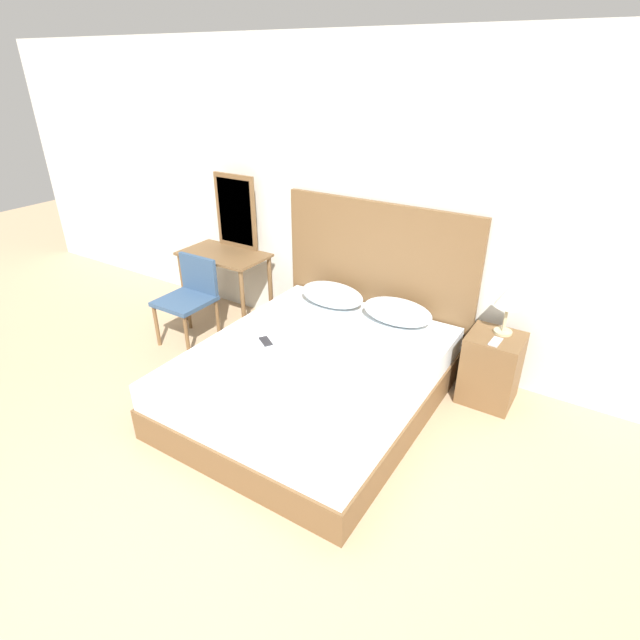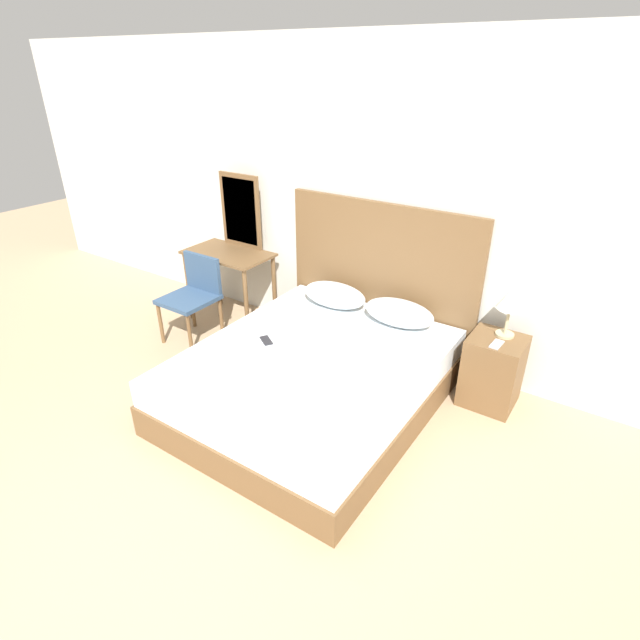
{
  "view_description": "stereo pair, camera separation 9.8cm",
  "coord_description": "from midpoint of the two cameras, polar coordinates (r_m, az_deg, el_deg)",
  "views": [
    {
      "loc": [
        1.76,
        -1.25,
        2.48
      ],
      "look_at": [
        -0.03,
        1.59,
        0.72
      ],
      "focal_mm": 28.0,
      "sensor_mm": 36.0,
      "label": 1
    },
    {
      "loc": [
        1.84,
        -1.2,
        2.48
      ],
      "look_at": [
        -0.03,
        1.59,
        0.72
      ],
      "focal_mm": 28.0,
      "sensor_mm": 36.0,
      "label": 2
    }
  ],
  "objects": [
    {
      "name": "pillow_left",
      "position": [
        4.56,
        2.28,
        2.88
      ],
      "size": [
        0.62,
        0.35,
        0.2
      ],
      "color": "silver",
      "rests_on": "bed"
    },
    {
      "name": "headboard",
      "position": [
        4.56,
        7.46,
        4.54
      ],
      "size": [
        1.84,
        0.05,
        1.41
      ],
      "color": "brown",
      "rests_on": "ground_plane"
    },
    {
      "name": "vanity_mirror",
      "position": [
        5.18,
        -8.52,
        12.21
      ],
      "size": [
        0.49,
        0.03,
        0.74
      ],
      "color": "brown",
      "rests_on": "vanity_desk"
    },
    {
      "name": "pillow_right",
      "position": [
        4.29,
        9.67,
        0.82
      ],
      "size": [
        0.62,
        0.35,
        0.2
      ],
      "color": "silver",
      "rests_on": "bed"
    },
    {
      "name": "chair",
      "position": [
        4.95,
        -13.65,
        3.11
      ],
      "size": [
        0.46,
        0.47,
        0.83
      ],
      "color": "#334C6B",
      "rests_on": "ground_plane"
    },
    {
      "name": "bed",
      "position": [
        3.97,
        -0.14,
        -6.83
      ],
      "size": [
        1.75,
        2.1,
        0.47
      ],
      "color": "brown",
      "rests_on": "ground_plane"
    },
    {
      "name": "vanity_desk",
      "position": [
        5.18,
        -9.82,
        6.17
      ],
      "size": [
        0.88,
        0.51,
        0.76
      ],
      "color": "brown",
      "rests_on": "ground_plane"
    },
    {
      "name": "nightstand",
      "position": [
        4.2,
        19.73,
        -5.52
      ],
      "size": [
        0.41,
        0.39,
        0.59
      ],
      "color": "brown",
      "rests_on": "ground_plane"
    },
    {
      "name": "phone_on_nightstand",
      "position": [
        3.97,
        20.21,
        -2.63
      ],
      "size": [
        0.08,
        0.15,
        0.01
      ],
      "color": "#B7B7BC",
      "rests_on": "nightstand"
    },
    {
      "name": "phone_on_bed",
      "position": [
        4.03,
        -5.48,
        -2.34
      ],
      "size": [
        0.16,
        0.14,
        0.01
      ],
      "color": "#232328",
      "rests_on": "bed"
    },
    {
      "name": "wall_back",
      "position": [
        4.41,
        8.83,
        12.47
      ],
      "size": [
        10.0,
        0.06,
        2.7
      ],
      "color": "silver",
      "rests_on": "ground_plane"
    },
    {
      "name": "ground_plane",
      "position": [
        3.3,
        -15.39,
        -22.4
      ],
      "size": [
        16.0,
        16.0,
        0.0
      ],
      "primitive_type": "plane",
      "color": "tan"
    },
    {
      "name": "table_lamp",
      "position": [
        3.99,
        21.68,
        2.13
      ],
      "size": [
        0.21,
        0.21,
        0.41
      ],
      "color": "tan",
      "rests_on": "nightstand"
    }
  ]
}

